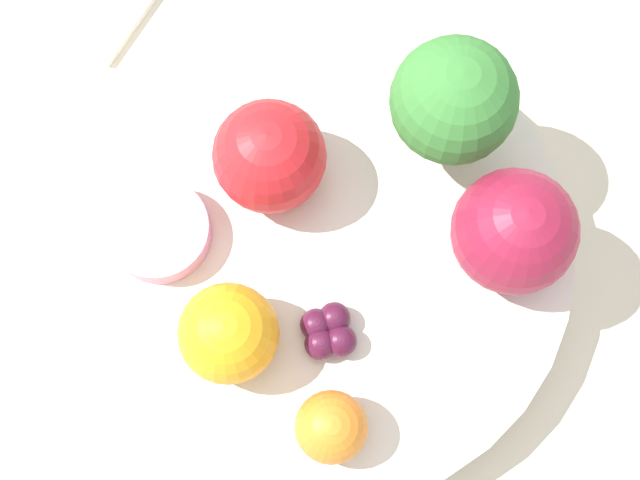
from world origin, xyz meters
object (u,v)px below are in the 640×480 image
object	(u,v)px
bowl	(320,254)
apple_red	(270,156)
apple_green	(514,231)
broccoli	(453,102)
small_cup	(159,231)
grape_cluster	(328,332)
orange_back	(229,333)
orange_front	(331,427)

from	to	relation	value
bowl	apple_red	world-z (taller)	apple_red
apple_red	apple_green	xyz separation A→B (m)	(0.02, -0.13, 0.00)
broccoli	small_cup	xyz separation A→B (m)	(-0.12, 0.10, -0.04)
bowl	grape_cluster	xyz separation A→B (m)	(-0.04, -0.03, 0.03)
orange_back	apple_red	bearing A→B (deg)	16.82
bowl	orange_front	world-z (taller)	orange_front
apple_green	grape_cluster	distance (m)	0.11
orange_front	broccoli	bearing A→B (deg)	7.43
bowl	broccoli	bearing A→B (deg)	-18.86
apple_green	grape_cluster	bearing A→B (deg)	145.30
bowl	orange_back	distance (m)	0.08
broccoli	grape_cluster	bearing A→B (deg)	178.84
broccoli	orange_front	distance (m)	0.17
apple_red	orange_back	size ratio (longest dim) A/B	1.17
apple_red	small_cup	distance (m)	0.07
orange_back	apple_green	bearing A→B (deg)	-41.87
bowl	orange_front	distance (m)	0.10
apple_red	small_cup	xyz separation A→B (m)	(-0.06, 0.03, -0.02)
apple_red	orange_front	bearing A→B (deg)	-138.32
apple_green	orange_back	size ratio (longest dim) A/B	1.27
broccoli	orange_back	world-z (taller)	broccoli
orange_back	grape_cluster	bearing A→B (deg)	-57.20
apple_red	grape_cluster	size ratio (longest dim) A/B	1.87
apple_red	orange_front	world-z (taller)	apple_red
bowl	apple_green	bearing A→B (deg)	-62.18
bowl	small_cup	xyz separation A→B (m)	(-0.04, 0.08, 0.03)
apple_red	grape_cluster	xyz separation A→B (m)	(-0.06, -0.07, -0.02)
bowl	apple_green	distance (m)	0.11
apple_green	small_cup	world-z (taller)	apple_green
apple_green	apple_red	bearing A→B (deg)	100.36
bowl	broccoli	distance (m)	0.11
orange_back	small_cup	world-z (taller)	orange_back
bowl	small_cup	distance (m)	0.09
apple_red	grape_cluster	world-z (taller)	apple_red
bowl	orange_back	world-z (taller)	orange_back
apple_green	grape_cluster	size ratio (longest dim) A/B	2.02
grape_cluster	small_cup	xyz separation A→B (m)	(0.00, 0.10, -0.00)
broccoli	small_cup	bearing A→B (deg)	138.80
broccoli	orange_front	world-z (taller)	broccoli
broccoli	small_cup	distance (m)	0.16
bowl	apple_red	xyz separation A→B (m)	(0.02, 0.04, 0.05)
broccoli	orange_back	bearing A→B (deg)	163.93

